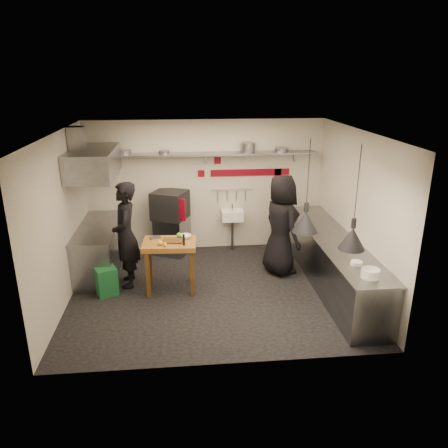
{
  "coord_description": "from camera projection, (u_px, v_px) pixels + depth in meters",
  "views": [
    {
      "loc": [
        -0.51,
        -6.99,
        3.69
      ],
      "look_at": [
        0.21,
        0.3,
        1.15
      ],
      "focal_mm": 35.0,
      "sensor_mm": 36.0,
      "label": 1
    }
  ],
  "objects": [
    {
      "name": "oven_door",
      "position": [
        173.0,
        209.0,
        8.83
      ],
      "size": [
        0.51,
        0.26,
        0.46
      ],
      "primitive_type": "cube",
      "rotation": [
        0.0,
        0.0,
        -0.43
      ],
      "color": "maroon",
      "rests_on": "combi_oven"
    },
    {
      "name": "wall_front",
      "position": [
        226.0,
        269.0,
        5.4
      ],
      "size": [
        5.0,
        0.04,
        2.8
      ],
      "primitive_type": "cube",
      "color": "silver",
      "rests_on": "floor"
    },
    {
      "name": "wall_left",
      "position": [
        61.0,
        221.0,
        7.14
      ],
      "size": [
        0.04,
        4.2,
        2.8
      ],
      "primitive_type": "cube",
      "color": "silver",
      "rests_on": "floor"
    },
    {
      "name": "shelf_bracket_mid",
      "position": [
        206.0,
        158.0,
        9.12
      ],
      "size": [
        0.04,
        0.06,
        0.24
      ],
      "primitive_type": "cube",
      "color": "slate",
      "rests_on": "wall_back"
    },
    {
      "name": "lemon_a",
      "position": [
        160.0,
        243.0,
        7.41
      ],
      "size": [
        0.1,
        0.1,
        0.09
      ],
      "primitive_type": "sphere",
      "rotation": [
        0.0,
        0.0,
        -0.18
      ],
      "color": "gold",
      "rests_on": "prep_table"
    },
    {
      "name": "pan_mid_left",
      "position": [
        164.0,
        152.0,
        8.84
      ],
      "size": [
        0.26,
        0.26,
        0.07
      ],
      "primitive_type": "cylinder",
      "rotation": [
        0.0,
        0.0,
        0.23
      ],
      "color": "slate",
      "rests_on": "back_shelf"
    },
    {
      "name": "counter_left",
      "position": [
        99.0,
        249.0,
        8.47
      ],
      "size": [
        0.7,
        1.9,
        0.9
      ],
      "primitive_type": "cube",
      "color": "slate",
      "rests_on": "floor"
    },
    {
      "name": "counter_right",
      "position": [
        332.0,
        263.0,
        7.88
      ],
      "size": [
        0.7,
        3.8,
        0.9
      ],
      "primitive_type": "cube",
      "color": "slate",
      "rests_on": "floor"
    },
    {
      "name": "small_bowl_right",
      "position": [
        357.0,
        263.0,
        6.64
      ],
      "size": [
        0.23,
        0.23,
        0.05
      ],
      "primitive_type": "cylinder",
      "rotation": [
        0.0,
        0.0,
        0.32
      ],
      "color": "white",
      "rests_on": "counter_right_top"
    },
    {
      "name": "ceiling",
      "position": [
        213.0,
        132.0,
        6.91
      ],
      "size": [
        5.0,
        5.0,
        0.0
      ],
      "primitive_type": "plane",
      "color": "beige",
      "rests_on": "floor"
    },
    {
      "name": "back_shelf",
      "position": [
        206.0,
        154.0,
        8.94
      ],
      "size": [
        4.6,
        0.34,
        0.04
      ],
      "primitive_type": "cube",
      "color": "slate",
      "rests_on": "wall_back"
    },
    {
      "name": "pan_far_left",
      "position": [
        124.0,
        152.0,
        8.77
      ],
      "size": [
        0.31,
        0.31,
        0.09
      ],
      "primitive_type": "cylinder",
      "rotation": [
        0.0,
        0.0,
        -0.12
      ],
      "color": "slate",
      "rests_on": "back_shelf"
    },
    {
      "name": "pepper_mill",
      "position": [
        184.0,
        240.0,
        7.39
      ],
      "size": [
        0.06,
        0.06,
        0.2
      ],
      "primitive_type": "cylinder",
      "rotation": [
        0.0,
        0.0,
        -0.43
      ],
      "color": "black",
      "rests_on": "prep_table"
    },
    {
      "name": "red_band_vert",
      "position": [
        277.0,
        193.0,
        9.54
      ],
      "size": [
        0.14,
        0.02,
        1.1
      ],
      "primitive_type": "cube",
      "color": "maroon",
      "rests_on": "wall_back"
    },
    {
      "name": "plate_stack",
      "position": [
        370.0,
        273.0,
        6.21
      ],
      "size": [
        0.29,
        0.29,
        0.13
      ],
      "primitive_type": "cylinder",
      "rotation": [
        0.0,
        0.0,
        0.12
      ],
      "color": "white",
      "rests_on": "counter_right_top"
    },
    {
      "name": "extractor_hood",
      "position": [
        93.0,
        163.0,
        7.92
      ],
      "size": [
        0.78,
        1.6,
        0.5
      ],
      "primitive_type": "cube",
      "color": "slate",
      "rests_on": "ceiling"
    },
    {
      "name": "utensil_rail",
      "position": [
        232.0,
        189.0,
        9.39
      ],
      "size": [
        0.9,
        0.02,
        0.02
      ],
      "primitive_type": "cylinder",
      "rotation": [
        0.0,
        1.57,
        0.0
      ],
      "color": "slate",
      "rests_on": "wall_back"
    },
    {
      "name": "bowl",
      "position": [
        186.0,
        236.0,
        7.74
      ],
      "size": [
        0.24,
        0.24,
        0.06
      ],
      "primitive_type": "imported",
      "rotation": [
        0.0,
        0.0,
        0.25
      ],
      "color": "white",
      "rests_on": "prep_table"
    },
    {
      "name": "veg_ball",
      "position": [
        179.0,
        235.0,
        7.73
      ],
      "size": [
        0.11,
        0.11,
        0.1
      ],
      "primitive_type": "sphere",
      "rotation": [
        0.0,
        0.0,
        0.18
      ],
      "color": "#439433",
      "rests_on": "prep_table"
    },
    {
      "name": "pan_right",
      "position": [
        281.0,
        150.0,
        9.07
      ],
      "size": [
        0.35,
        0.35,
        0.08
      ],
      "primitive_type": "cylinder",
      "rotation": [
        0.0,
        0.0,
        0.24
      ],
      "color": "slate",
      "rests_on": "back_shelf"
    },
    {
      "name": "shelf_bracket_left",
      "position": [
        113.0,
        159.0,
        8.94
      ],
      "size": [
        0.04,
        0.06,
        0.24
      ],
      "primitive_type": "cube",
      "color": "slate",
      "rests_on": "wall_back"
    },
    {
      "name": "heat_lamp_far",
      "position": [
        356.0,
        199.0,
        6.01
      ],
      "size": [
        0.43,
        0.43,
        1.49
      ],
      "primitive_type": null,
      "rotation": [
        0.0,
        0.0,
        -0.14
      ],
      "color": "black",
      "rests_on": "ceiling"
    },
    {
      "name": "wall_right",
      "position": [
        356.0,
        212.0,
        7.6
      ],
      "size": [
        0.04,
        4.2,
        2.8
      ],
      "primitive_type": "cube",
      "color": "silver",
      "rests_on": "floor"
    },
    {
      "name": "chef_right",
      "position": [
        281.0,
        225.0,
        8.26
      ],
      "size": [
        0.9,
        1.1,
        1.93
      ],
      "primitive_type": "imported",
      "rotation": [
        0.0,
        0.0,
        1.92
      ],
      "color": "black",
      "rests_on": "floor"
    },
    {
      "name": "red_tile_b",
      "position": [
        201.0,
        173.0,
        9.23
      ],
      "size": [
        0.14,
        0.02,
        0.14
      ],
      "primitive_type": "cube",
      "color": "maroon",
      "rests_on": "wall_back"
    },
    {
      "name": "steel_tray",
      "position": [
        155.0,
        238.0,
        7.72
      ],
      "size": [
        0.21,
        0.18,
        0.03
      ],
      "primitive_type": "cube",
      "rotation": [
        0.0,
        0.0,
        0.43
      ],
      "color": "slate",
      "rests_on": "prep_table"
    },
    {
      "name": "hand_sink",
      "position": [
        232.0,
        215.0,
        9.43
      ],
      "size": [
        0.46,
        0.34,
        0.22
      ],
      "primitive_type": "cube",
      "color": "white",
      "rests_on": "wall_back"
    },
    {
      "name": "sink_drain",
      "position": [
        232.0,
        235.0,
        9.54
      ],
      "size": [
        0.06,
        0.06,
        0.66
      ],
      "primitive_type": "cylinder",
      "color": "slate",
      "rests_on": "floor"
    },
    {
      "name": "sink_tap",
      "position": [
        232.0,
        207.0,
        9.37
      ],
      "size": [
        0.03,
        0.03,
        0.14
      ],
      "primitive_type": "cylinder",
      "color": "slate",
      "rests_on": "hand_sink"
    },
    {
      "name": "wall_back",
      "position": [
        206.0,
        186.0,
        9.35
      ],
      "size": [
        5.0,
        0.04,
        2.8
      ],
      "primitive_type": "cube",
      "color": "silver",
      "rests_on": "floor"
    },
    {
      "name": "oven_stand",
      "position": [
        172.0,
        235.0,
        9.34
      ],
      "size": [
        0.81,
        0.78,
        0.8
      ],
      "primitive_type": "cube",
      "rotation": [
        0.0,
        0.0,
        -0.43
      ],
      "color": "slate",
      "rests_on": "floor"
    },
    {
      "name": "chef_left",
      "position": [
        126.0,
        235.0,
        7.76
      ],
      "size": [
        0.53,
        0.75,
        1.93
      ],
      "primitive_type": "imported",
      "rotation": [
        0.0,
        0.0,
        -1.47
      ],
      "color": "black",
      "rests_on": "floor"
    },
    {
      "name": "green_bin",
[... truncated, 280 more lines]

